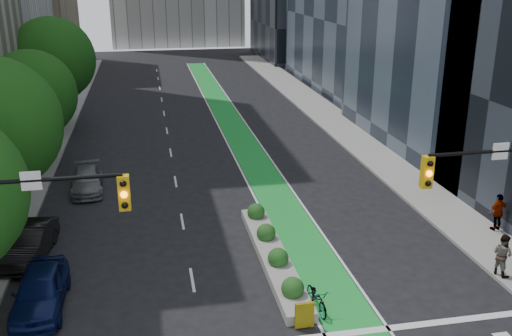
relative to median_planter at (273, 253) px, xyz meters
name	(u,v)px	position (x,y,z in m)	size (l,w,h in m)	color
sidewalk_left	(36,155)	(-13.00, 17.96, -0.30)	(3.60, 90.00, 0.15)	gray
sidewalk_right	(356,137)	(10.60, 17.96, -0.30)	(3.60, 90.00, 0.15)	gray
bike_lane_paint	(234,127)	(1.80, 22.96, -0.37)	(2.20, 70.00, 0.01)	green
tree_midfar	(31,95)	(-12.20, 14.96, 4.57)	(5.60, 5.60, 7.76)	black
tree_far	(53,59)	(-12.20, 24.96, 5.32)	(6.60, 6.60, 9.00)	black
median_planter	(273,253)	(0.00, 0.00, 0.00)	(1.20, 10.26, 1.10)	gray
bicycle	(317,298)	(0.80, -4.13, 0.13)	(0.67, 1.93, 1.01)	gray
parked_car_left_near	(40,290)	(-9.55, -2.02, 0.40)	(1.83, 4.55, 1.55)	#0B1644
parked_car_left_mid	(29,243)	(-10.70, 2.32, 0.36)	(1.55, 4.46, 1.47)	black
parked_car_left_far	(87,180)	(-8.87, 10.44, 0.26)	(1.78, 4.37, 1.27)	slate
pedestrian_near	(502,255)	(9.10, -3.27, 0.70)	(0.89, 0.69, 1.83)	gray
pedestrian_far	(498,212)	(11.47, 0.70, 0.72)	(1.11, 0.46, 1.89)	gray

